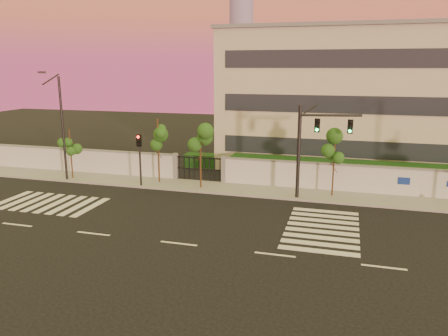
{
  "coord_description": "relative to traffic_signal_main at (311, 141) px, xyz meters",
  "views": [
    {
      "loc": [
        7.99,
        -19.59,
        8.92
      ],
      "look_at": [
        0.72,
        6.0,
        2.71
      ],
      "focal_mm": 35.0,
      "sensor_mm": 36.0,
      "label": 1
    }
  ],
  "objects": [
    {
      "name": "streetlight_west",
      "position": [
        -19.05,
        -0.25,
        0.56
      ],
      "size": [
        0.51,
        2.06,
        8.58
      ],
      "color": "black",
      "rests_on": "ground"
    },
    {
      "name": "institutional_building",
      "position": [
        3.23,
        12.51,
        2.08
      ],
      "size": [
        24.4,
        12.4,
        12.25
      ],
      "color": "#B5B199",
      "rests_on": "ground"
    },
    {
      "name": "perimeter_wall",
      "position": [
        -5.67,
        2.53,
        -3.01
      ],
      "size": [
        60.0,
        0.36,
        2.2
      ],
      "color": "#BABDC2",
      "rests_on": "ground"
    },
    {
      "name": "road_markings",
      "position": [
        -7.35,
        -5.72,
        -4.07
      ],
      "size": [
        57.0,
        7.62,
        0.02
      ],
      "color": "silver",
      "rests_on": "ground"
    },
    {
      "name": "hedge_row",
      "position": [
        -4.6,
        5.27,
        -3.26
      ],
      "size": [
        41.0,
        4.25,
        1.8
      ],
      "color": "#103716",
      "rests_on": "ground"
    },
    {
      "name": "ground",
      "position": [
        -5.77,
        -9.47,
        -4.08
      ],
      "size": [
        120.0,
        120.0,
        0.0
      ],
      "primitive_type": "plane",
      "color": "black",
      "rests_on": "ground"
    },
    {
      "name": "street_tree_d",
      "position": [
        -7.96,
        0.58,
        -0.57
      ],
      "size": [
        1.58,
        1.26,
        4.76
      ],
      "color": "#382314",
      "rests_on": "ground"
    },
    {
      "name": "traffic_signal_secondary",
      "position": [
        -12.5,
        -0.19,
        -1.45
      ],
      "size": [
        0.32,
        0.33,
        4.15
      ],
      "rotation": [
        0.0,
        0.0,
        0.23
      ],
      "color": "black",
      "rests_on": "ground"
    },
    {
      "name": "traffic_signal_main",
      "position": [
        0.0,
        0.0,
        0.0
      ],
      "size": [
        4.06,
        0.95,
        6.45
      ],
      "rotation": [
        0.0,
        0.0,
        0.2
      ],
      "color": "black",
      "rests_on": "ground"
    },
    {
      "name": "street_tree_e",
      "position": [
        1.52,
        1.08,
        -0.71
      ],
      "size": [
        1.4,
        1.12,
        4.58
      ],
      "color": "#382314",
      "rests_on": "ground"
    },
    {
      "name": "sidewalk",
      "position": [
        -5.77,
        1.03,
        -4.0
      ],
      "size": [
        60.0,
        3.0,
        0.15
      ],
      "primitive_type": "cube",
      "color": "gray",
      "rests_on": "ground"
    },
    {
      "name": "street_tree_b",
      "position": [
        -18.86,
        0.47,
        -1.06
      ],
      "size": [
        1.4,
        1.11,
        4.1
      ],
      "color": "#382314",
      "rests_on": "ground"
    },
    {
      "name": "street_tree_c",
      "position": [
        -11.59,
        1.2,
        -0.34
      ],
      "size": [
        1.6,
        1.27,
        5.08
      ],
      "color": "#382314",
      "rests_on": "ground"
    }
  ]
}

